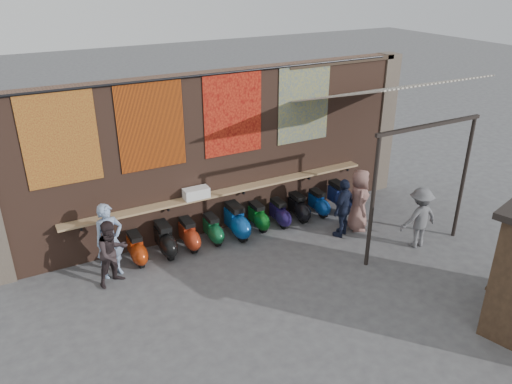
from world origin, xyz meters
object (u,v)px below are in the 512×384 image
scooter_stool_2 (189,235)px  scooter_stool_4 (236,221)px  scooter_stool_5 (258,217)px  scooter_stool_9 (339,197)px  scooter_stool_1 (165,240)px  shelf_box (196,193)px  scooter_stool_8 (318,203)px  scooter_stool_7 (298,208)px  diner_left (109,241)px  shopper_tan (359,200)px  scooter_stool_0 (137,249)px  shopper_navy (343,208)px  scooter_stool_3 (213,229)px  shopper_grey (419,218)px  diner_right (113,253)px  scooter_stool_6 (279,213)px

scooter_stool_2 → scooter_stool_4: size_ratio=0.85×
scooter_stool_5 → scooter_stool_9: 2.50m
scooter_stool_1 → shelf_box: bearing=18.5°
shelf_box → scooter_stool_1: 1.33m
scooter_stool_2 → scooter_stool_8: 3.73m
scooter_stool_7 → diner_left: diner_left is taller
shopper_tan → scooter_stool_8: bearing=51.9°
scooter_stool_0 → shopper_navy: 5.04m
scooter_stool_3 → shopper_grey: 4.95m
scooter_stool_5 → shopper_navy: bearing=-37.0°
scooter_stool_1 → scooter_stool_7: (3.69, 0.01, -0.04)m
scooter_stool_9 → shopper_tan: bearing=-102.7°
diner_left → diner_right: diner_left is taller
scooter_stool_0 → shopper_tan: 5.57m
scooter_stool_0 → scooter_stool_3: size_ratio=1.04×
scooter_stool_2 → scooter_stool_4: 1.25m
scooter_stool_7 → scooter_stool_0: bearing=-179.6°
scooter_stool_0 → shopper_navy: size_ratio=0.49×
scooter_stool_2 → scooter_stool_9: (4.41, -0.03, 0.03)m
scooter_stool_7 → shopper_navy: shopper_navy is taller
scooter_stool_5 → scooter_stool_9: size_ratio=0.87×
scooter_stool_3 → shopper_tan: 3.75m
scooter_stool_5 → shopper_grey: bearing=-40.7°
scooter_stool_8 → scooter_stool_9: size_ratio=0.86×
scooter_stool_3 → scooter_stool_7: (2.47, -0.00, 0.01)m
scooter_stool_3 → scooter_stool_6: bearing=-1.0°
scooter_stool_3 → scooter_stool_1: bearing=-179.3°
scooter_stool_5 → shopper_grey: (2.97, -2.55, 0.41)m
diner_right → shopper_navy: (5.52, -0.63, 0.03)m
scooter_stool_3 → scooter_stool_8: bearing=-0.1°
scooter_stool_8 → diner_left: bearing=-177.4°
scooter_stool_9 → shopper_grey: bearing=-79.2°
scooter_stool_0 → shopper_grey: size_ratio=0.49×
scooter_stool_0 → diner_right: diner_right is taller
scooter_stool_2 → scooter_stool_7: 3.09m
scooter_stool_3 → scooter_stool_4: scooter_stool_4 is taller
scooter_stool_3 → scooter_stool_7: size_ratio=0.96×
scooter_stool_3 → diner_right: diner_right is taller
scooter_stool_6 → shopper_navy: shopper_navy is taller
scooter_stool_4 → diner_right: diner_right is taller
scooter_stool_1 → scooter_stool_7: scooter_stool_1 is taller
scooter_stool_1 → scooter_stool_5: size_ratio=1.14×
shopper_navy → shopper_tan: 0.56m
diner_right → shopper_navy: 5.56m
scooter_stool_3 → diner_left: diner_left is taller
scooter_stool_6 → shopper_grey: bearing=-46.0°
shelf_box → scooter_stool_6: shelf_box is taller
shopper_navy → diner_right: bearing=-32.9°
diner_right → shopper_grey: bearing=-35.7°
scooter_stool_1 → scooter_stool_2: size_ratio=1.08×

